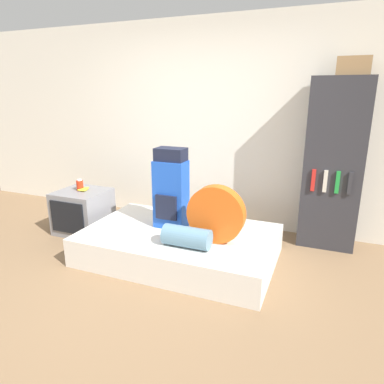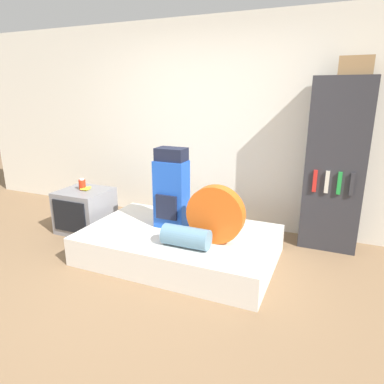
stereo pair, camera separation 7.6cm
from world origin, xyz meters
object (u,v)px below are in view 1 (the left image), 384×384
tent_bag (216,214)px  television (83,211)px  canister (80,185)px  bookshelf (333,166)px  backpack (171,190)px  cardboard_box (353,66)px  sleeping_roll (187,237)px

tent_bag → television: size_ratio=0.96×
canister → bookshelf: size_ratio=0.08×
bookshelf → tent_bag: bearing=-134.0°
television → canister: (-0.03, 0.03, 0.33)m
backpack → television: backpack is taller
bookshelf → cardboard_box: bearing=7.5°
backpack → canister: 1.33m
backpack → sleeping_roll: 0.63m
backpack → canister: backpack is taller
television → canister: 0.34m
backpack → canister: bearing=174.4°
tent_bag → sleeping_roll: (-0.21, -0.22, -0.18)m
television → cardboard_box: bearing=14.3°
bookshelf → sleeping_roll: bearing=-134.0°
sleeping_roll → cardboard_box: 2.39m
canister → cardboard_box: size_ratio=0.44×
canister → cardboard_box: (2.97, 0.72, 1.36)m
sleeping_roll → bookshelf: size_ratio=0.24×
sleeping_roll → tent_bag: bearing=45.5°
backpack → cardboard_box: size_ratio=2.69×
television → bookshelf: 3.02m
backpack → canister: size_ratio=6.08×
canister → backpack: bearing=-5.6°
backpack → television: 1.36m
television → tent_bag: bearing=-9.2°
canister → bookshelf: bearing=13.9°
tent_bag → sleeping_roll: 0.36m
sleeping_roll → bookshelf: (1.22, 1.26, 0.54)m
bookshelf → backpack: bearing=-151.8°
backpack → cardboard_box: bearing=27.3°
tent_bag → canister: size_ratio=4.01×
tent_bag → bookshelf: (1.00, 1.04, 0.35)m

